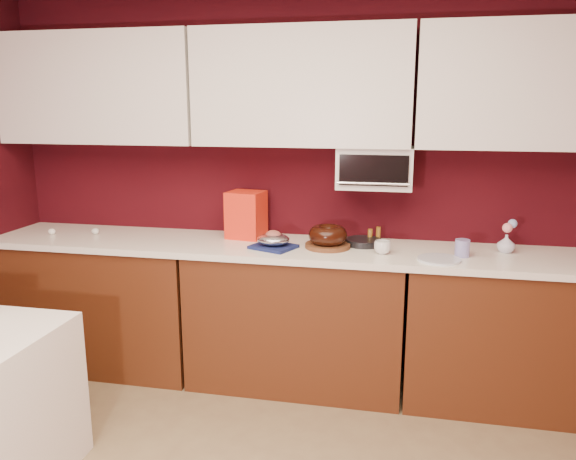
# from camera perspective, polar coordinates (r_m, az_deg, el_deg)

# --- Properties ---
(wall_back) EXTENTS (4.00, 0.02, 2.50)m
(wall_back) POSITION_cam_1_polar(r_m,az_deg,el_deg) (3.68, 1.87, 4.83)
(wall_back) COLOR #3A080E
(wall_back) RESTS_ON floor
(base_cabinet_left) EXTENTS (1.31, 0.58, 0.86)m
(base_cabinet_left) POSITION_cam_1_polar(r_m,az_deg,el_deg) (4.05, -18.11, -7.05)
(base_cabinet_left) COLOR #522510
(base_cabinet_left) RESTS_ON floor
(base_cabinet_center) EXTENTS (1.31, 0.58, 0.86)m
(base_cabinet_center) POSITION_cam_1_polar(r_m,az_deg,el_deg) (3.60, 0.91, -8.90)
(base_cabinet_center) COLOR #522510
(base_cabinet_center) RESTS_ON floor
(base_cabinet_right) EXTENTS (1.31, 0.58, 0.86)m
(base_cabinet_right) POSITION_cam_1_polar(r_m,az_deg,el_deg) (3.61, 22.51, -9.82)
(base_cabinet_right) COLOR #522510
(base_cabinet_right) RESTS_ON floor
(countertop) EXTENTS (4.00, 0.62, 0.04)m
(countertop) POSITION_cam_1_polar(r_m,az_deg,el_deg) (3.46, 0.94, -1.94)
(countertop) COLOR white
(countertop) RESTS_ON base_cabinet_center
(upper_cabinet_left) EXTENTS (1.31, 0.33, 0.70)m
(upper_cabinet_left) POSITION_cam_1_polar(r_m,az_deg,el_deg) (3.95, -18.48, 13.46)
(upper_cabinet_left) COLOR white
(upper_cabinet_left) RESTS_ON wall_back
(upper_cabinet_center) EXTENTS (1.31, 0.33, 0.70)m
(upper_cabinet_center) POSITION_cam_1_polar(r_m,az_deg,el_deg) (3.49, 1.46, 14.28)
(upper_cabinet_center) COLOR white
(upper_cabinet_center) RESTS_ON wall_back
(upper_cabinet_right) EXTENTS (1.31, 0.33, 0.70)m
(upper_cabinet_right) POSITION_cam_1_polar(r_m,az_deg,el_deg) (3.50, 24.07, 13.22)
(upper_cabinet_right) COLOR white
(upper_cabinet_right) RESTS_ON wall_back
(toaster_oven) EXTENTS (0.45, 0.30, 0.25)m
(toaster_oven) POSITION_cam_1_polar(r_m,az_deg,el_deg) (3.48, 8.84, 6.30)
(toaster_oven) COLOR white
(toaster_oven) RESTS_ON upper_cabinet_center
(toaster_oven_door) EXTENTS (0.40, 0.02, 0.18)m
(toaster_oven_door) POSITION_cam_1_polar(r_m,az_deg,el_deg) (3.32, 8.68, 6.01)
(toaster_oven_door) COLOR black
(toaster_oven_door) RESTS_ON toaster_oven
(toaster_oven_handle) EXTENTS (0.42, 0.02, 0.02)m
(toaster_oven_handle) POSITION_cam_1_polar(r_m,az_deg,el_deg) (3.31, 8.63, 4.69)
(toaster_oven_handle) COLOR silver
(toaster_oven_handle) RESTS_ON toaster_oven
(cake_base) EXTENTS (0.29, 0.29, 0.03)m
(cake_base) POSITION_cam_1_polar(r_m,az_deg,el_deg) (3.41, 4.05, -1.60)
(cake_base) COLOR brown
(cake_base) RESTS_ON countertop
(bundt_cake) EXTENTS (0.31, 0.31, 0.10)m
(bundt_cake) POSITION_cam_1_polar(r_m,az_deg,el_deg) (3.39, 4.07, -0.50)
(bundt_cake) COLOR black
(bundt_cake) RESTS_ON cake_base
(navy_towel) EXTENTS (0.30, 0.28, 0.02)m
(navy_towel) POSITION_cam_1_polar(r_m,az_deg,el_deg) (3.39, -1.49, -1.71)
(navy_towel) COLOR navy
(navy_towel) RESTS_ON countertop
(foil_ham_nest) EXTENTS (0.20, 0.17, 0.07)m
(foil_ham_nest) POSITION_cam_1_polar(r_m,az_deg,el_deg) (3.38, -1.50, -0.96)
(foil_ham_nest) COLOR silver
(foil_ham_nest) RESTS_ON navy_towel
(roasted_ham) EXTENTS (0.12, 0.12, 0.06)m
(roasted_ham) POSITION_cam_1_polar(r_m,az_deg,el_deg) (3.38, -1.50, -0.55)
(roasted_ham) COLOR #A05449
(roasted_ham) RESTS_ON foil_ham_nest
(pandoro_box) EXTENTS (0.25, 0.23, 0.30)m
(pandoro_box) POSITION_cam_1_polar(r_m,az_deg,el_deg) (3.65, -4.27, 1.57)
(pandoro_box) COLOR red
(pandoro_box) RESTS_ON countertop
(dark_pan) EXTENTS (0.29, 0.29, 0.04)m
(dark_pan) POSITION_cam_1_polar(r_m,az_deg,el_deg) (3.50, 7.69, -1.22)
(dark_pan) COLOR black
(dark_pan) RESTS_ON countertop
(coffee_mug) EXTENTS (0.10, 0.10, 0.09)m
(coffee_mug) POSITION_cam_1_polar(r_m,az_deg,el_deg) (3.30, 9.58, -1.62)
(coffee_mug) COLOR silver
(coffee_mug) RESTS_ON countertop
(blue_jar) EXTENTS (0.09, 0.09, 0.10)m
(blue_jar) POSITION_cam_1_polar(r_m,az_deg,el_deg) (3.35, 17.29, -1.77)
(blue_jar) COLOR #1D1B96
(blue_jar) RESTS_ON countertop
(flower_vase) EXTENTS (0.11, 0.11, 0.12)m
(flower_vase) POSITION_cam_1_polar(r_m,az_deg,el_deg) (3.52, 21.28, -1.17)
(flower_vase) COLOR silver
(flower_vase) RESTS_ON countertop
(flower_pink) EXTENTS (0.06, 0.06, 0.06)m
(flower_pink) POSITION_cam_1_polar(r_m,az_deg,el_deg) (3.50, 21.40, 0.21)
(flower_pink) COLOR pink
(flower_pink) RESTS_ON flower_vase
(flower_blue) EXTENTS (0.05, 0.05, 0.05)m
(flower_blue) POSITION_cam_1_polar(r_m,az_deg,el_deg) (3.52, 21.85, 0.60)
(flower_blue) COLOR #8CA2E0
(flower_blue) RESTS_ON flower_vase
(china_plate) EXTENTS (0.24, 0.24, 0.01)m
(china_plate) POSITION_cam_1_polar(r_m,az_deg,el_deg) (3.24, 15.09, -2.89)
(china_plate) COLOR silver
(china_plate) RESTS_ON countertop
(amber_bottle) EXTENTS (0.04, 0.04, 0.09)m
(amber_bottle) POSITION_cam_1_polar(r_m,az_deg,el_deg) (3.56, 8.34, -0.59)
(amber_bottle) COLOR #8A5C19
(amber_bottle) RESTS_ON countertop
(egg_left) EXTENTS (0.06, 0.05, 0.04)m
(egg_left) POSITION_cam_1_polar(r_m,az_deg,el_deg) (4.07, -22.87, -0.15)
(egg_left) COLOR white
(egg_left) RESTS_ON countertop
(egg_right) EXTENTS (0.06, 0.05, 0.04)m
(egg_right) POSITION_cam_1_polar(r_m,az_deg,el_deg) (3.97, -18.99, -0.12)
(egg_right) COLOR silver
(egg_right) RESTS_ON countertop
(amber_bottle_tall) EXTENTS (0.03, 0.03, 0.10)m
(amber_bottle_tall) POSITION_cam_1_polar(r_m,az_deg,el_deg) (3.57, 9.15, -0.47)
(amber_bottle_tall) COLOR brown
(amber_bottle_tall) RESTS_ON countertop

